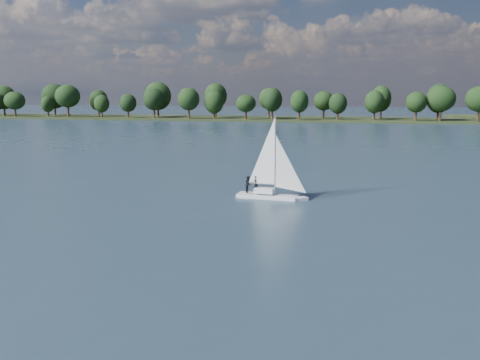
% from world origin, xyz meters
% --- Properties ---
extents(ground, '(700.00, 700.00, 0.00)m').
position_xyz_m(ground, '(0.00, 100.00, 0.00)').
color(ground, '#233342').
rests_on(ground, ground).
extents(far_shore, '(660.00, 40.00, 1.50)m').
position_xyz_m(far_shore, '(0.00, 212.00, 0.00)').
color(far_shore, black).
rests_on(far_shore, ground).
extents(sailboat, '(7.28, 2.68, 9.36)m').
position_xyz_m(sailboat, '(0.40, 37.32, 2.61)').
color(sailboat, silver).
rests_on(sailboat, ground).
extents(treeline, '(563.01, 73.08, 18.51)m').
position_xyz_m(treeline, '(-3.82, 208.09, 8.17)').
color(treeline, black).
rests_on(treeline, ground).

